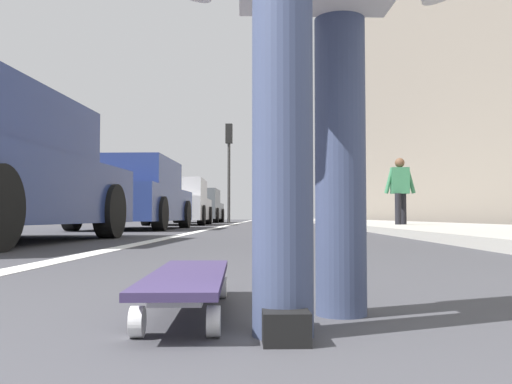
% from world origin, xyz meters
% --- Properties ---
extents(ground_plane, '(80.00, 80.00, 0.00)m').
position_xyz_m(ground_plane, '(10.00, 0.00, 0.00)').
color(ground_plane, '#38383D').
extents(lane_stripe_white, '(52.00, 0.16, 0.01)m').
position_xyz_m(lane_stripe_white, '(20.00, 1.24, 0.00)').
color(lane_stripe_white, silver).
rests_on(lane_stripe_white, ground).
extents(sidewalk_curb, '(52.00, 3.20, 0.11)m').
position_xyz_m(sidewalk_curb, '(18.00, -3.35, 0.05)').
color(sidewalk_curb, '#9E9B93').
rests_on(sidewalk_curb, ground).
extents(building_facade, '(40.00, 1.20, 12.52)m').
position_xyz_m(building_facade, '(22.00, -6.05, 6.26)').
color(building_facade, gray).
rests_on(building_facade, ground).
extents(skateboard, '(0.85, 0.25, 0.11)m').
position_xyz_m(skateboard, '(1.06, 0.18, 0.09)').
color(skateboard, white).
rests_on(skateboard, ground).
extents(parked_car_mid, '(4.62, 1.94, 1.48)m').
position_xyz_m(parked_car_mid, '(11.39, 2.85, 0.71)').
color(parked_car_mid, navy).
rests_on(parked_car_mid, ground).
extents(parked_car_far, '(4.48, 1.99, 1.47)m').
position_xyz_m(parked_car_far, '(17.49, 2.87, 0.70)').
color(parked_car_far, '#B7B7BC').
rests_on(parked_car_far, ground).
extents(parked_car_end, '(4.32, 1.88, 1.48)m').
position_xyz_m(parked_car_end, '(24.23, 3.05, 0.71)').
color(parked_car_end, '#4C5156').
rests_on(parked_car_end, ground).
extents(traffic_light, '(0.33, 0.28, 4.08)m').
position_xyz_m(traffic_light, '(22.41, 1.64, 2.83)').
color(traffic_light, '#2D2D2D').
rests_on(traffic_light, ground).
extents(pedestrian_distant, '(0.42, 0.65, 1.49)m').
position_xyz_m(pedestrian_distant, '(11.22, -2.76, 0.85)').
color(pedestrian_distant, black).
rests_on(pedestrian_distant, ground).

